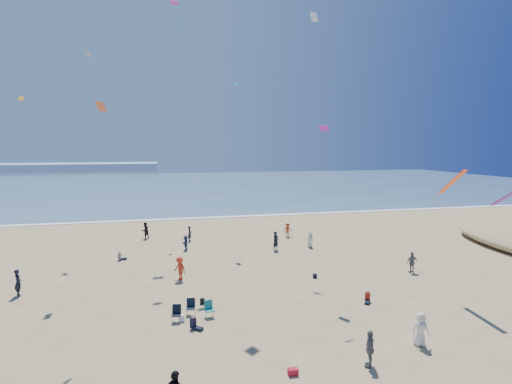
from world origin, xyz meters
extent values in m
cube|color=#476B84|center=(0.00, 95.00, 0.03)|extent=(220.00, 100.00, 0.06)
cube|color=white|center=(0.00, 45.00, 0.04)|extent=(220.00, 1.20, 0.08)
cube|color=#7A8EA8|center=(-60.00, 170.00, 1.60)|extent=(110.00, 20.00, 3.20)
imported|color=black|center=(-4.85, 33.45, 0.94)|extent=(1.16, 1.14, 1.89)
imported|color=#A33317|center=(11.09, 30.76, 0.80)|extent=(1.07, 0.66, 1.59)
imported|color=black|center=(-0.04, 31.13, 0.83)|extent=(0.49, 0.67, 1.67)
imported|color=black|center=(8.08, 25.19, 0.97)|extent=(0.84, 0.77, 1.93)
imported|color=slate|center=(6.53, 3.79, 0.89)|extent=(0.93, 1.11, 1.78)
imported|color=slate|center=(17.06, 15.84, 0.87)|extent=(1.04, 0.46, 1.75)
imported|color=silver|center=(10.13, 5.02, 0.89)|extent=(0.95, 0.70, 1.77)
imported|color=silver|center=(11.88, 25.59, 0.80)|extent=(0.83, 0.93, 1.60)
imported|color=black|center=(-12.77, 17.56, 0.95)|extent=(0.74, 0.83, 1.90)
imported|color=red|center=(-1.66, 18.41, 0.91)|extent=(1.27, 1.34, 1.82)
imported|color=navy|center=(-0.70, 27.38, 0.75)|extent=(0.84, 1.46, 1.50)
cube|color=white|center=(-1.89, 10.80, 0.20)|extent=(0.35, 0.20, 0.40)
cube|color=black|center=(-0.43, 13.17, 0.19)|extent=(0.30, 0.22, 0.38)
cube|color=#AC1827|center=(2.78, 3.95, 0.15)|extent=(0.45, 0.30, 0.30)
cube|color=black|center=(8.76, 16.38, 0.17)|extent=(0.28, 0.18, 0.34)
cube|color=gold|center=(-17.23, 35.53, 15.43)|extent=(0.66, 0.66, 0.41)
cube|color=purple|center=(-1.09, 32.60, 25.49)|extent=(0.88, 0.51, 0.35)
cube|color=#CB5221|center=(-6.10, 12.23, 12.64)|extent=(0.58, 0.79, 0.57)
cube|color=white|center=(8.49, 16.75, 19.93)|extent=(0.63, 0.36, 0.70)
cube|color=purple|center=(8.68, 14.93, 11.67)|extent=(0.60, 0.81, 0.43)
cube|color=#20A55C|center=(-0.03, 39.20, 25.21)|extent=(0.33, 0.50, 0.34)
cube|color=#1D8AE1|center=(5.07, 30.37, 17.01)|extent=(0.58, 0.76, 0.29)
cube|color=#F5AE0A|center=(-8.31, 22.64, 17.66)|extent=(0.40, 0.87, 0.34)
cube|color=#FF4A1A|center=(16.52, 11.03, 7.96)|extent=(0.35, 2.64, 1.87)
camera|label=1|loc=(-2.78, -12.34, 10.37)|focal=28.00mm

